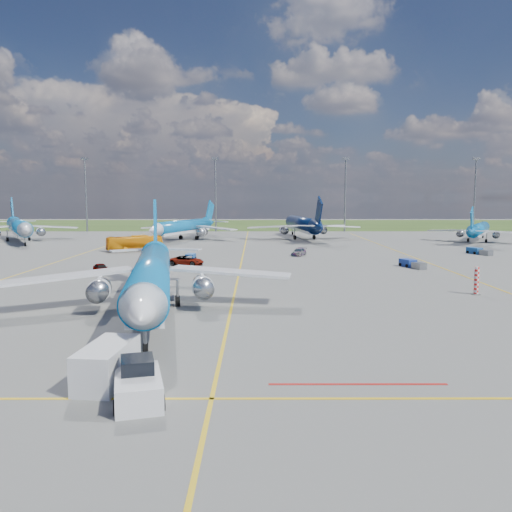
{
  "coord_description": "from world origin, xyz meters",
  "views": [
    {
      "loc": [
        2.27,
        -44.75,
        10.33
      ],
      "look_at": [
        2.34,
        9.54,
        4.0
      ],
      "focal_mm": 35.0,
      "sensor_mm": 36.0,
      "label": 1
    }
  ],
  "objects_px": {
    "service_car_c": "(299,252)",
    "pushback_tug": "(138,384)",
    "apron_bus": "(135,243)",
    "main_airliner": "(152,313)",
    "baggage_tug_e": "(478,251)",
    "baggage_tug_c": "(190,258)",
    "bg_jet_nnw": "(184,240)",
    "service_car_b": "(187,261)",
    "service_car_a": "(101,268)",
    "service_van": "(107,364)",
    "baggage_tug_w": "(412,264)",
    "bg_jet_nw": "(20,242)",
    "bg_jet_n": "(302,238)",
    "warning_post": "(476,281)",
    "bg_jet_ne": "(478,241)"
  },
  "relations": [
    {
      "from": "warning_post",
      "to": "baggage_tug_e",
      "type": "relative_size",
      "value": 0.57
    },
    {
      "from": "baggage_tug_e",
      "to": "main_airliner",
      "type": "bearing_deg",
      "value": -158.76
    },
    {
      "from": "service_car_a",
      "to": "baggage_tug_e",
      "type": "height_order",
      "value": "service_car_a"
    },
    {
      "from": "apron_bus",
      "to": "service_car_c",
      "type": "xyz_separation_m",
      "value": [
        31.53,
        -8.2,
        -0.86
      ]
    },
    {
      "from": "bg_jet_ne",
      "to": "service_van",
      "type": "relative_size",
      "value": 6.35
    },
    {
      "from": "bg_jet_n",
      "to": "service_van",
      "type": "relative_size",
      "value": 8.02
    },
    {
      "from": "baggage_tug_c",
      "to": "bg_jet_nnw",
      "type": "bearing_deg",
      "value": 103.42
    },
    {
      "from": "bg_jet_nw",
      "to": "main_airliner",
      "type": "height_order",
      "value": "bg_jet_nw"
    },
    {
      "from": "bg_jet_nw",
      "to": "baggage_tug_c",
      "type": "height_order",
      "value": "bg_jet_nw"
    },
    {
      "from": "main_airliner",
      "to": "baggage_tug_e",
      "type": "xyz_separation_m",
      "value": [
        50.49,
        46.94,
        0.54
      ]
    },
    {
      "from": "service_car_a",
      "to": "baggage_tug_c",
      "type": "xyz_separation_m",
      "value": [
        10.4,
        13.9,
        -0.19
      ]
    },
    {
      "from": "bg_jet_nnw",
      "to": "baggage_tug_e",
      "type": "height_order",
      "value": "bg_jet_nnw"
    },
    {
      "from": "pushback_tug",
      "to": "service_car_c",
      "type": "distance_m",
      "value": 66.03
    },
    {
      "from": "bg_jet_nw",
      "to": "pushback_tug",
      "type": "relative_size",
      "value": 6.22
    },
    {
      "from": "service_van",
      "to": "baggage_tug_c",
      "type": "xyz_separation_m",
      "value": [
        -2.62,
        55.02,
        -0.6
      ]
    },
    {
      "from": "service_car_c",
      "to": "pushback_tug",
      "type": "bearing_deg",
      "value": -79.01
    },
    {
      "from": "bg_jet_nnw",
      "to": "baggage_tug_c",
      "type": "height_order",
      "value": "bg_jet_nnw"
    },
    {
      "from": "bg_jet_nnw",
      "to": "pushback_tug",
      "type": "bearing_deg",
      "value": -64.64
    },
    {
      "from": "bg_jet_nw",
      "to": "baggage_tug_w",
      "type": "distance_m",
      "value": 90.82
    },
    {
      "from": "bg_jet_nw",
      "to": "service_van",
      "type": "height_order",
      "value": "bg_jet_nw"
    },
    {
      "from": "warning_post",
      "to": "service_car_c",
      "type": "distance_m",
      "value": 39.78
    },
    {
      "from": "service_car_a",
      "to": "baggage_tug_c",
      "type": "distance_m",
      "value": 17.36
    },
    {
      "from": "apron_bus",
      "to": "baggage_tug_e",
      "type": "relative_size",
      "value": 2.05
    },
    {
      "from": "bg_jet_ne",
      "to": "pushback_tug",
      "type": "bearing_deg",
      "value": 87.81
    },
    {
      "from": "bg_jet_ne",
      "to": "baggage_tug_e",
      "type": "relative_size",
      "value": 5.98
    },
    {
      "from": "apron_bus",
      "to": "service_car_c",
      "type": "distance_m",
      "value": 32.59
    },
    {
      "from": "apron_bus",
      "to": "service_car_b",
      "type": "xyz_separation_m",
      "value": [
        13.11,
        -21.27,
        -0.77
      ]
    },
    {
      "from": "service_car_a",
      "to": "baggage_tug_w",
      "type": "height_order",
      "value": "service_car_a"
    },
    {
      "from": "bg_jet_nw",
      "to": "service_car_c",
      "type": "height_order",
      "value": "bg_jet_nw"
    },
    {
      "from": "bg_jet_nnw",
      "to": "service_car_a",
      "type": "height_order",
      "value": "bg_jet_nnw"
    },
    {
      "from": "pushback_tug",
      "to": "service_car_b",
      "type": "height_order",
      "value": "pushback_tug"
    },
    {
      "from": "main_airliner",
      "to": "baggage_tug_w",
      "type": "relative_size",
      "value": 7.26
    },
    {
      "from": "service_car_b",
      "to": "bg_jet_ne",
      "type": "bearing_deg",
      "value": -38.15
    },
    {
      "from": "bg_jet_ne",
      "to": "service_car_b",
      "type": "relative_size",
      "value": 5.95
    },
    {
      "from": "bg_jet_n",
      "to": "main_airliner",
      "type": "height_order",
      "value": "bg_jet_n"
    },
    {
      "from": "service_car_c",
      "to": "baggage_tug_w",
      "type": "bearing_deg",
      "value": -21.71
    },
    {
      "from": "baggage_tug_e",
      "to": "service_car_a",
      "type": "bearing_deg",
      "value": 178.62
    },
    {
      "from": "apron_bus",
      "to": "service_car_b",
      "type": "bearing_deg",
      "value": -176.54
    },
    {
      "from": "service_car_c",
      "to": "baggage_tug_e",
      "type": "distance_m",
      "value": 33.36
    },
    {
      "from": "bg_jet_n",
      "to": "warning_post",
      "type": "bearing_deg",
      "value": 92.3
    },
    {
      "from": "apron_bus",
      "to": "service_car_c",
      "type": "relative_size",
      "value": 2.43
    },
    {
      "from": "apron_bus",
      "to": "service_car_b",
      "type": "distance_m",
      "value": 25.0
    },
    {
      "from": "service_van",
      "to": "baggage_tug_w",
      "type": "distance_m",
      "value": 56.48
    },
    {
      "from": "bg_jet_nw",
      "to": "baggage_tug_e",
      "type": "bearing_deg",
      "value": -45.53
    },
    {
      "from": "main_airliner",
      "to": "service_car_a",
      "type": "distance_m",
      "value": 26.69
    },
    {
      "from": "baggage_tug_e",
      "to": "bg_jet_nw",
      "type": "bearing_deg",
      "value": 142.95
    },
    {
      "from": "apron_bus",
      "to": "baggage_tug_c",
      "type": "distance_m",
      "value": 20.02
    },
    {
      "from": "bg_jet_n",
      "to": "service_car_b",
      "type": "distance_m",
      "value": 56.0
    },
    {
      "from": "baggage_tug_w",
      "to": "bg_jet_nw",
      "type": "bearing_deg",
      "value": 132.2
    },
    {
      "from": "main_airliner",
      "to": "service_van",
      "type": "height_order",
      "value": "main_airliner"
    }
  ]
}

